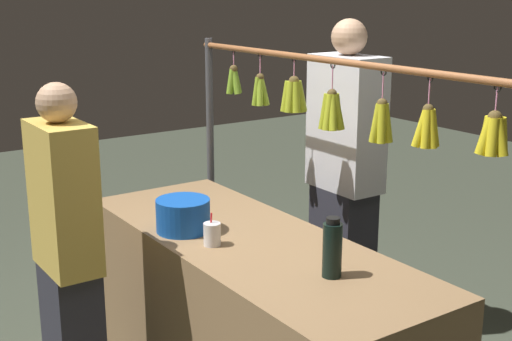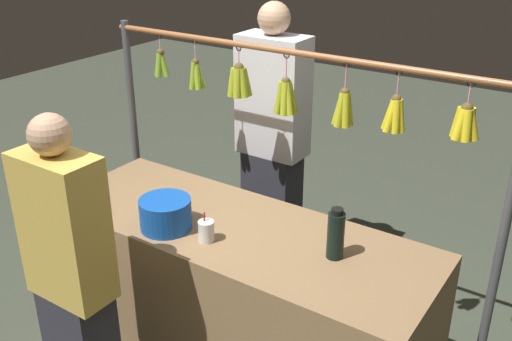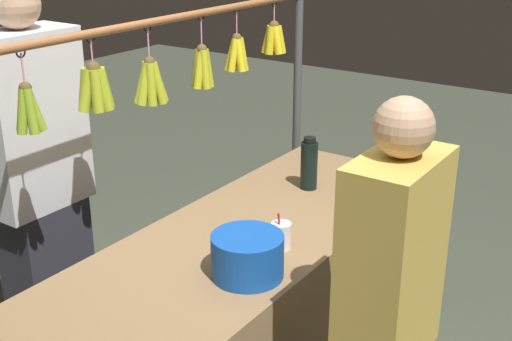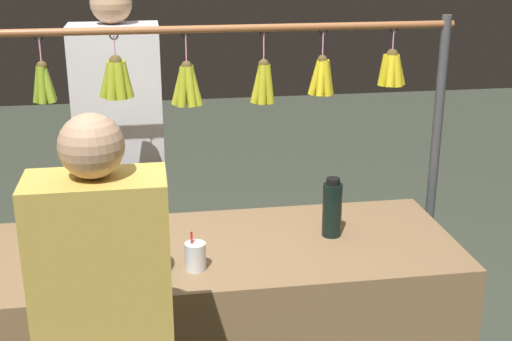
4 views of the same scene
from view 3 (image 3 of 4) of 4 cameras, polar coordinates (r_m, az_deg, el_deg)
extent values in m
cube|color=olive|center=(2.86, -0.66, -12.52)|extent=(2.00, 0.73, 0.81)
cylinder|color=#4C4C51|center=(3.78, 3.45, 2.97)|extent=(0.04, 0.04, 1.63)
cylinder|color=#9E6038|center=(2.71, -9.09, 12.31)|extent=(2.34, 0.03, 0.03)
torus|color=black|center=(3.41, 1.57, 14.05)|extent=(0.04, 0.01, 0.04)
cylinder|color=pink|center=(3.42, 1.56, 13.11)|extent=(0.01, 0.01, 0.11)
sphere|color=brown|center=(3.43, 1.55, 12.21)|extent=(0.05, 0.05, 0.05)
cylinder|color=yellow|center=(3.42, 1.22, 11.00)|extent=(0.06, 0.04, 0.14)
cylinder|color=yellow|center=(3.42, 1.82, 10.99)|extent=(0.06, 0.07, 0.15)
cylinder|color=yellow|center=(3.44, 2.05, 11.06)|extent=(0.05, 0.06, 0.15)
cylinder|color=yellow|center=(3.46, 1.82, 11.13)|extent=(0.08, 0.04, 0.14)
cylinder|color=yellow|center=(3.47, 1.34, 11.15)|extent=(0.05, 0.05, 0.14)
cylinder|color=yellow|center=(3.45, 1.03, 11.08)|extent=(0.05, 0.07, 0.15)
torus|color=black|center=(3.15, -1.67, 13.46)|extent=(0.04, 0.01, 0.04)
cylinder|color=pink|center=(3.16, -1.66, 12.31)|extent=(0.01, 0.01, 0.12)
sphere|color=brown|center=(3.17, -1.64, 11.21)|extent=(0.05, 0.05, 0.05)
cylinder|color=yellow|center=(3.17, -1.92, 9.76)|extent=(0.07, 0.04, 0.16)
cylinder|color=yellow|center=(3.17, -1.39, 9.76)|extent=(0.05, 0.07, 0.16)
cylinder|color=yellow|center=(3.19, -1.16, 9.84)|extent=(0.05, 0.05, 0.16)
cylinder|color=yellow|center=(3.21, -1.34, 9.91)|extent=(0.06, 0.04, 0.16)
cylinder|color=yellow|center=(3.21, -1.84, 9.91)|extent=(0.05, 0.06, 0.16)
cylinder|color=yellow|center=(3.19, -2.09, 9.85)|extent=(0.05, 0.07, 0.16)
torus|color=black|center=(2.95, -4.72, 12.86)|extent=(0.04, 0.01, 0.04)
cylinder|color=pink|center=(2.96, -4.67, 11.52)|extent=(0.01, 0.01, 0.14)
sphere|color=brown|center=(2.97, -4.63, 10.23)|extent=(0.05, 0.05, 0.05)
cylinder|color=gold|center=(2.97, -4.85, 8.55)|extent=(0.07, 0.04, 0.17)
cylinder|color=gold|center=(2.97, -4.37, 8.56)|extent=(0.05, 0.06, 0.18)
cylinder|color=gold|center=(3.00, -4.16, 8.66)|extent=(0.05, 0.05, 0.18)
cylinder|color=gold|center=(3.01, -4.59, 8.73)|extent=(0.06, 0.05, 0.18)
cylinder|color=gold|center=(3.00, -5.01, 8.65)|extent=(0.05, 0.06, 0.18)
torus|color=black|center=(2.71, -9.22, 11.90)|extent=(0.04, 0.01, 0.04)
cylinder|color=pink|center=(2.72, -9.14, 10.47)|extent=(0.01, 0.01, 0.13)
sphere|color=brown|center=(2.73, -9.06, 9.09)|extent=(0.05, 0.05, 0.05)
cylinder|color=#AAB625|center=(2.73, -9.44, 7.23)|extent=(0.08, 0.04, 0.17)
cylinder|color=#AAB625|center=(2.72, -8.90, 7.21)|extent=(0.05, 0.05, 0.17)
cylinder|color=#AAB625|center=(2.74, -8.34, 7.34)|extent=(0.05, 0.07, 0.18)
cylinder|color=#AAB625|center=(2.76, -8.32, 7.44)|extent=(0.07, 0.06, 0.18)
cylinder|color=#AAB625|center=(2.78, -8.77, 7.52)|extent=(0.07, 0.05, 0.18)
cylinder|color=#AAB625|center=(2.77, -9.36, 7.46)|extent=(0.04, 0.06, 0.17)
cylinder|color=#AAB625|center=(2.75, -9.61, 7.34)|extent=(0.07, 0.07, 0.18)
torus|color=black|center=(2.50, -13.90, 10.83)|extent=(0.04, 0.01, 0.04)
cylinder|color=pink|center=(2.51, -13.79, 9.60)|extent=(0.01, 0.01, 0.11)
sphere|color=brown|center=(2.52, -13.69, 8.43)|extent=(0.05, 0.05, 0.05)
cylinder|color=#A4B426|center=(2.52, -14.21, 6.57)|extent=(0.08, 0.05, 0.16)
cylinder|color=#A4B426|center=(2.51, -13.42, 6.55)|extent=(0.05, 0.06, 0.16)
cylinder|color=#A4B426|center=(2.53, -12.81, 6.71)|extent=(0.05, 0.06, 0.16)
cylinder|color=#A4B426|center=(2.55, -12.79, 6.87)|extent=(0.07, 0.05, 0.16)
cylinder|color=#A4B426|center=(2.57, -13.26, 6.94)|extent=(0.07, 0.06, 0.16)
cylinder|color=#A4B426|center=(2.57, -13.92, 6.87)|extent=(0.05, 0.07, 0.16)
cylinder|color=#A4B426|center=(2.55, -14.33, 6.72)|extent=(0.05, 0.06, 0.16)
torus|color=black|center=(2.32, -19.39, 9.46)|extent=(0.04, 0.01, 0.04)
cylinder|color=pink|center=(2.33, -19.21, 8.02)|extent=(0.01, 0.01, 0.12)
sphere|color=brown|center=(2.34, -19.04, 6.65)|extent=(0.04, 0.04, 0.04)
cylinder|color=#89AB29|center=(2.35, -19.23, 4.74)|extent=(0.06, 0.03, 0.16)
cylinder|color=#89AB29|center=(2.35, -18.62, 4.76)|extent=(0.04, 0.05, 0.16)
cylinder|color=#89AB29|center=(2.36, -18.33, 4.92)|extent=(0.06, 0.06, 0.16)
cylinder|color=#89AB29|center=(2.38, -18.71, 5.00)|extent=(0.06, 0.06, 0.16)
cylinder|color=#89AB29|center=(2.37, -19.24, 4.89)|extent=(0.04, 0.06, 0.16)
cylinder|color=black|center=(3.04, 4.53, 0.41)|extent=(0.08, 0.08, 0.22)
cylinder|color=black|center=(3.00, 4.60, 2.60)|extent=(0.05, 0.05, 0.02)
cylinder|color=#154FB3|center=(2.32, -0.74, -7.28)|extent=(0.25, 0.25, 0.15)
cylinder|color=silver|center=(2.52, 2.15, -5.56)|extent=(0.08, 0.08, 0.10)
cylinder|color=red|center=(2.50, 2.02, -5.21)|extent=(0.01, 0.02, 0.15)
cube|color=#2D2D38|center=(3.17, -17.00, -9.64)|extent=(0.33, 0.23, 0.84)
cube|color=silver|center=(2.86, -18.67, 4.02)|extent=(0.42, 0.23, 0.73)
sphere|color=tan|center=(2.77, -19.80, 13.18)|extent=(0.19, 0.19, 0.19)
cube|color=gold|center=(1.98, 11.52, -7.65)|extent=(0.37, 0.20, 0.64)
sphere|color=tan|center=(1.82, 12.45, 3.61)|extent=(0.17, 0.17, 0.17)
camera|label=1|loc=(4.42, 39.99, 15.49)|focal=48.91mm
camera|label=2|loc=(3.49, 48.41, 18.87)|focal=41.09mm
camera|label=4|loc=(2.06, 66.72, 7.87)|focal=48.31mm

